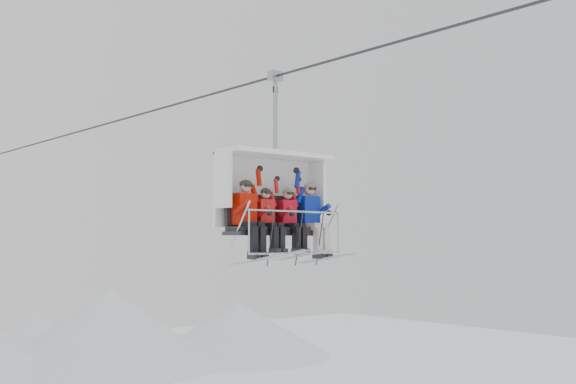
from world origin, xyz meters
TOP-DOWN VIEW (x-y plane):
  - haul_cable at (0.00, 0.00)m, footprint 0.06×50.00m
  - chairlift_carrier at (0.00, 0.57)m, footprint 2.65×1.17m
  - skier_far_left at (-0.87, 0.26)m, footprint 0.45×1.69m
  - skier_center_left at (-0.34, 0.24)m, footprint 0.38×1.69m
  - skier_center_right at (0.27, 0.25)m, footprint 0.38×1.69m
  - skier_far_right at (0.90, 0.26)m, footprint 0.45×1.69m

SIDE VIEW (x-z plane):
  - skier_center_left at x=-0.34m, z-range 9.42..10.94m
  - skier_center_right at x=0.27m, z-range 9.41..10.96m
  - skier_far_left at x=-0.87m, z-range 9.37..11.12m
  - skier_far_right at x=0.90m, z-range 9.37..11.15m
  - chairlift_carrier at x=0.00m, z-range 8.74..12.72m
  - haul_cable at x=0.00m, z-range 13.27..13.33m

